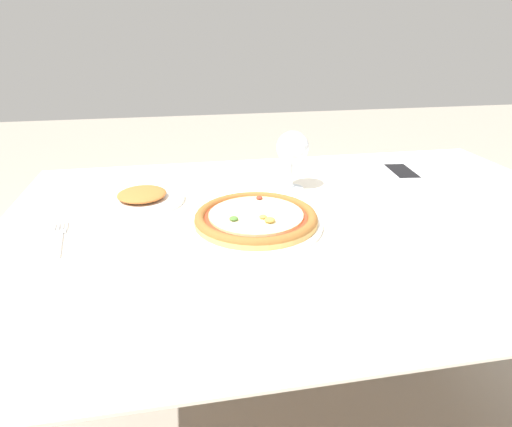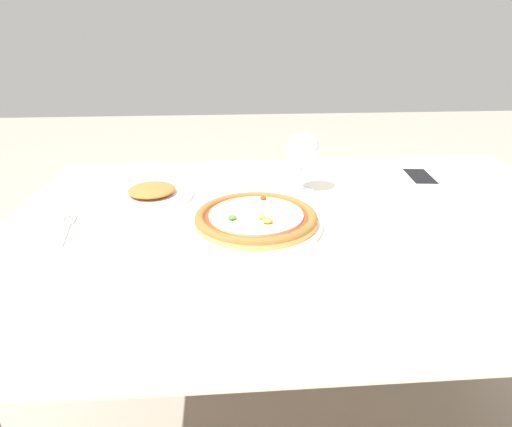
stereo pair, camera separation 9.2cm
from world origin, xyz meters
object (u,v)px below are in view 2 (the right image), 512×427
at_px(cell_phone, 420,178).
at_px(side_plate, 152,193).
at_px(fork, 66,229).
at_px(wine_glass_far_left, 304,150).
at_px(pizza_plate, 256,219).
at_px(dining_table, 313,251).

height_order(cell_phone, side_plate, side_plate).
xyz_separation_m(fork, wine_glass_far_left, (0.55, 0.20, 0.11)).
distance_m(pizza_plate, side_plate, 0.31).
relative_size(fork, cell_phone, 1.13).
distance_m(fork, side_plate, 0.24).
bearing_deg(pizza_plate, fork, 178.23).
bearing_deg(side_plate, cell_phone, 6.57).
bearing_deg(fork, pizza_plate, -1.77).
distance_m(wine_glass_far_left, cell_phone, 0.37).
relative_size(pizza_plate, fork, 1.70).
bearing_deg(pizza_plate, dining_table, 9.59).
bearing_deg(dining_table, side_plate, 156.71).
height_order(fork, side_plate, side_plate).
height_order(dining_table, cell_phone, cell_phone).
bearing_deg(wine_glass_far_left, pizza_plate, -123.08).
height_order(dining_table, pizza_plate, pizza_plate).
height_order(pizza_plate, cell_phone, pizza_plate).
height_order(wine_glass_far_left, cell_phone, wine_glass_far_left).
xyz_separation_m(wine_glass_far_left, side_plate, (-0.39, -0.02, -0.10)).
distance_m(wine_glass_far_left, side_plate, 0.40).
height_order(dining_table, fork, fork).
distance_m(cell_phone, side_plate, 0.74).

